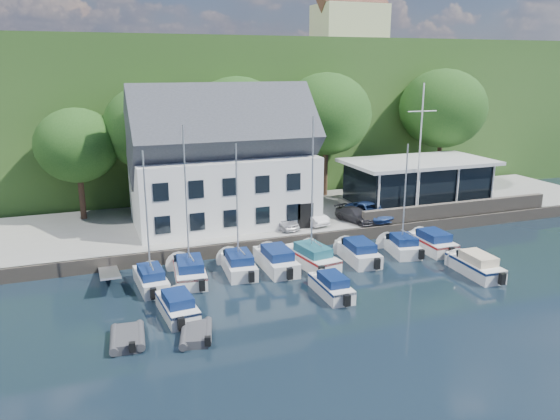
# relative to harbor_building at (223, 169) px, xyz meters

# --- Properties ---
(ground) EXTENTS (180.00, 180.00, 0.00)m
(ground) POSITION_rel_harbor_building_xyz_m (7.00, -16.50, -5.35)
(ground) COLOR black
(ground) RESTS_ON ground
(quay) EXTENTS (60.00, 13.00, 1.00)m
(quay) POSITION_rel_harbor_building_xyz_m (7.00, 1.00, -4.85)
(quay) COLOR gray
(quay) RESTS_ON ground
(quay_face) EXTENTS (60.00, 0.30, 1.00)m
(quay_face) POSITION_rel_harbor_building_xyz_m (7.00, -5.50, -4.85)
(quay_face) COLOR #5D544A
(quay_face) RESTS_ON ground
(hillside) EXTENTS (160.00, 75.00, 16.00)m
(hillside) POSITION_rel_harbor_building_xyz_m (7.00, 45.50, 2.65)
(hillside) COLOR #294A1B
(hillside) RESTS_ON ground
(field_patch) EXTENTS (50.00, 30.00, 0.30)m
(field_patch) POSITION_rel_harbor_building_xyz_m (15.00, 53.50, 10.80)
(field_patch) COLOR #545F2F
(field_patch) RESTS_ON hillside
(farmhouse) EXTENTS (10.40, 7.00, 8.20)m
(farmhouse) POSITION_rel_harbor_building_xyz_m (29.00, 35.50, 14.75)
(farmhouse) COLOR beige
(farmhouse) RESTS_ON hillside
(harbor_building) EXTENTS (14.40, 8.20, 8.70)m
(harbor_building) POSITION_rel_harbor_building_xyz_m (0.00, 0.00, 0.00)
(harbor_building) COLOR white
(harbor_building) RESTS_ON quay
(club_pavilion) EXTENTS (13.20, 7.20, 4.10)m
(club_pavilion) POSITION_rel_harbor_building_xyz_m (18.00, -0.50, -2.30)
(club_pavilion) COLOR black
(club_pavilion) RESTS_ON quay
(seawall) EXTENTS (18.00, 0.50, 1.20)m
(seawall) POSITION_rel_harbor_building_xyz_m (19.00, -5.10, -3.75)
(seawall) COLOR #5D544A
(seawall) RESTS_ON quay
(gangway) EXTENTS (1.20, 6.00, 1.40)m
(gangway) POSITION_rel_harbor_building_xyz_m (-9.50, -7.50, -5.35)
(gangway) COLOR #BCBCC1
(gangway) RESTS_ON ground
(car_silver) EXTENTS (2.10, 3.68, 1.18)m
(car_silver) POSITION_rel_harbor_building_xyz_m (3.81, -3.30, -3.76)
(car_silver) COLOR silver
(car_silver) RESTS_ON quay
(car_white) EXTENTS (2.31, 4.22, 1.32)m
(car_white) POSITION_rel_harbor_building_xyz_m (6.30, -2.71, -3.69)
(car_white) COLOR silver
(car_white) RESTS_ON quay
(car_dgrey) EXTENTS (2.59, 4.15, 1.12)m
(car_dgrey) POSITION_rel_harbor_building_xyz_m (10.09, -3.64, -3.79)
(car_dgrey) COLOR #2B2A2F
(car_dgrey) RESTS_ON quay
(car_blue) EXTENTS (2.14, 4.34, 1.43)m
(car_blue) POSITION_rel_harbor_building_xyz_m (11.54, -3.35, -3.64)
(car_blue) COLOR #2C4988
(car_blue) RESTS_ON quay
(flagpole) EXTENTS (2.64, 0.20, 11.01)m
(flagpole) POSITION_rel_harbor_building_xyz_m (15.40, -4.29, 1.16)
(flagpole) COLOR white
(flagpole) RESTS_ON quay
(tree_0) EXTENTS (6.68, 6.68, 9.14)m
(tree_0) POSITION_rel_harbor_building_xyz_m (-10.73, 4.97, 0.22)
(tree_0) COLOR #123811
(tree_0) RESTS_ON quay
(tree_1) EXTENTS (7.99, 7.99, 10.91)m
(tree_1) POSITION_rel_harbor_building_xyz_m (-4.79, 4.81, 1.11)
(tree_1) COLOR #123811
(tree_1) RESTS_ON quay
(tree_2) EXTENTS (8.38, 8.38, 11.46)m
(tree_2) POSITION_rel_harbor_building_xyz_m (2.97, 5.90, 1.38)
(tree_2) COLOR #123811
(tree_2) RESTS_ON quay
(tree_3) EXTENTS (8.59, 8.59, 11.74)m
(tree_3) POSITION_rel_harbor_building_xyz_m (11.69, 5.80, 1.52)
(tree_3) COLOR #123811
(tree_3) RESTS_ON quay
(tree_5) EXTENTS (8.82, 8.82, 12.05)m
(tree_5) POSITION_rel_harbor_building_xyz_m (24.50, 5.34, 1.68)
(tree_5) COLOR #123811
(tree_5) RESTS_ON quay
(boat_r1_0) EXTENTS (2.09, 5.99, 8.46)m
(boat_r1_0) POSITION_rel_harbor_building_xyz_m (-7.11, -9.31, -1.12)
(boat_r1_0) COLOR silver
(boat_r1_0) RESTS_ON ground
(boat_r1_1) EXTENTS (2.71, 6.78, 9.00)m
(boat_r1_1) POSITION_rel_harbor_building_xyz_m (-4.61, -8.88, -0.85)
(boat_r1_1) COLOR silver
(boat_r1_1) RESTS_ON ground
(boat_r1_2) EXTENTS (2.43, 6.34, 8.77)m
(boat_r1_2) POSITION_rel_harbor_building_xyz_m (-1.31, -8.73, -0.96)
(boat_r1_2) COLOR silver
(boat_r1_2) RESTS_ON ground
(boat_r1_3) EXTENTS (2.06, 6.79, 1.56)m
(boat_r1_3) POSITION_rel_harbor_building_xyz_m (1.27, -8.96, -4.57)
(boat_r1_3) COLOR silver
(boat_r1_3) RESTS_ON ground
(boat_r1_4) EXTENTS (3.10, 7.26, 9.43)m
(boat_r1_4) POSITION_rel_harbor_building_xyz_m (3.75, -9.25, -0.63)
(boat_r1_4) COLOR silver
(boat_r1_4) RESTS_ON ground
(boat_r1_5) EXTENTS (2.44, 6.42, 1.53)m
(boat_r1_5) POSITION_rel_harbor_building_xyz_m (7.23, -9.50, -4.58)
(boat_r1_5) COLOR silver
(boat_r1_5) RESTS_ON ground
(boat_r1_6) EXTENTS (2.79, 5.47, 8.67)m
(boat_r1_6) POSITION_rel_harbor_building_xyz_m (10.98, -9.25, -1.01)
(boat_r1_6) COLOR silver
(boat_r1_6) RESTS_ON ground
(boat_r1_7) EXTENTS (2.17, 6.11, 1.54)m
(boat_r1_7) POSITION_rel_harbor_building_xyz_m (13.44, -9.41, -4.58)
(boat_r1_7) COLOR silver
(boat_r1_7) RESTS_ON ground
(boat_r2_0) EXTENTS (2.21, 5.66, 1.40)m
(boat_r2_0) POSITION_rel_harbor_building_xyz_m (-6.26, -13.85, -4.65)
(boat_r2_0) COLOR silver
(boat_r2_0) RESTS_ON ground
(boat_r2_2) EXTENTS (1.61, 5.43, 1.38)m
(boat_r2_2) POSITION_rel_harbor_building_xyz_m (2.90, -14.24, -4.66)
(boat_r2_2) COLOR silver
(boat_r2_2) RESTS_ON ground
(boat_r2_4) EXTENTS (2.07, 6.41, 1.50)m
(boat_r2_4) POSITION_rel_harbor_building_xyz_m (13.26, -14.44, -4.60)
(boat_r2_4) COLOR silver
(boat_r2_4) RESTS_ON ground
(dinghy_0) EXTENTS (1.99, 3.05, 0.68)m
(dinghy_0) POSITION_rel_harbor_building_xyz_m (-9.14, -16.02, -5.01)
(dinghy_0) COLOR #35363A
(dinghy_0) RESTS_ON ground
(dinghy_1) EXTENTS (2.28, 3.09, 0.65)m
(dinghy_1) POSITION_rel_harbor_building_xyz_m (-5.82, -16.75, -5.03)
(dinghy_1) COLOR #35363A
(dinghy_1) RESTS_ON ground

